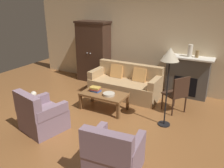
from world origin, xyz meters
name	(u,v)px	position (x,y,z in m)	size (l,w,h in m)	color
ground_plane	(94,118)	(0.00, 0.00, 0.00)	(9.60, 9.60, 0.00)	brown
back_wall	(139,40)	(0.00, 2.55, 1.40)	(7.20, 0.10, 2.80)	beige
fireplace	(187,76)	(1.55, 2.30, 0.57)	(1.26, 0.48, 1.12)	#4C4947
armoire	(93,52)	(-1.40, 2.22, 0.96)	(1.06, 0.57, 1.91)	#382319
couch	(125,85)	(0.06, 1.54, 0.32)	(1.93, 0.87, 0.86)	tan
coffee_table	(104,95)	(-0.02, 0.51, 0.37)	(1.10, 0.60, 0.42)	brown
fruit_bowl	(109,94)	(0.14, 0.46, 0.45)	(0.28, 0.28, 0.06)	beige
book_stack	(95,89)	(-0.27, 0.51, 0.48)	(0.26, 0.19, 0.12)	#38569E
mantel_vase_cream	(190,51)	(1.55, 2.28, 1.28)	(0.12, 0.12, 0.32)	beige
mantel_vase_bronze	(197,54)	(1.73, 2.28, 1.21)	(0.09, 0.09, 0.19)	olive
armchair_near_left	(41,116)	(-0.66, -0.91, 0.32)	(0.92, 0.92, 0.88)	gray
armchair_near_right	(114,156)	(1.21, -1.32, 0.32)	(0.85, 0.84, 0.88)	gray
side_chair_wooden	(177,92)	(1.56, 1.18, 0.51)	(0.61, 0.61, 0.90)	#382319
floor_lamp	(170,59)	(1.48, 0.48, 1.45)	(0.36, 0.36, 1.67)	black
dog	(30,100)	(-1.61, -0.34, 0.25)	(0.32, 0.55, 0.39)	beige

